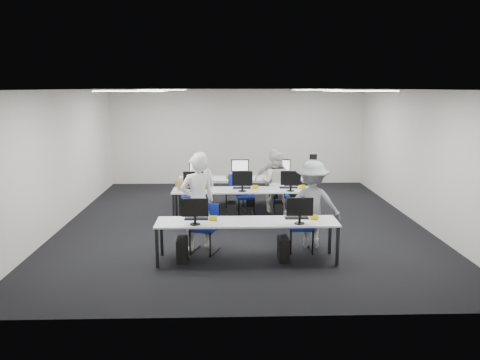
{
  "coord_description": "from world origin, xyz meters",
  "views": [
    {
      "loc": [
        -0.36,
        -10.33,
        3.04
      ],
      "look_at": [
        -0.05,
        -0.03,
        1.0
      ],
      "focal_mm": 35.0,
      "sensor_mm": 36.0,
      "label": 1
    }
  ],
  "objects_px": {
    "student_0": "(198,202)",
    "student_3": "(273,180)",
    "chair_2": "(190,203)",
    "chair_6": "(236,199)",
    "photographer": "(312,205)",
    "chair_1": "(301,236)",
    "chair_4": "(280,202)",
    "chair_5": "(203,202)",
    "chair_3": "(245,203)",
    "chair_7": "(279,200)",
    "desk_mid": "(242,192)",
    "student_2": "(200,182)",
    "student_1": "(276,182)",
    "chair_0": "(205,237)",
    "desk_front": "(247,224)"
  },
  "relations": [
    {
      "from": "chair_0",
      "to": "chair_1",
      "type": "distance_m",
      "value": 1.81
    },
    {
      "from": "chair_0",
      "to": "photographer",
      "type": "bearing_deg",
      "value": 26.77
    },
    {
      "from": "photographer",
      "to": "student_2",
      "type": "bearing_deg",
      "value": -40.51
    },
    {
      "from": "chair_2",
      "to": "chair_3",
      "type": "relative_size",
      "value": 1.01
    },
    {
      "from": "student_0",
      "to": "student_2",
      "type": "distance_m",
      "value": 2.8
    },
    {
      "from": "student_0",
      "to": "student_3",
      "type": "xyz_separation_m",
      "value": [
        1.69,
        2.88,
        -0.15
      ]
    },
    {
      "from": "chair_5",
      "to": "chair_4",
      "type": "bearing_deg",
      "value": 9.12
    },
    {
      "from": "chair_2",
      "to": "chair_4",
      "type": "distance_m",
      "value": 2.22
    },
    {
      "from": "desk_front",
      "to": "student_1",
      "type": "relative_size",
      "value": 2.1
    },
    {
      "from": "chair_7",
      "to": "chair_4",
      "type": "bearing_deg",
      "value": -64.88
    },
    {
      "from": "chair_4",
      "to": "student_1",
      "type": "relative_size",
      "value": 0.54
    },
    {
      "from": "student_0",
      "to": "desk_mid",
      "type": "bearing_deg",
      "value": -136.37
    },
    {
      "from": "desk_front",
      "to": "student_1",
      "type": "bearing_deg",
      "value": 75.33
    },
    {
      "from": "chair_2",
      "to": "chair_6",
      "type": "xyz_separation_m",
      "value": [
        1.14,
        0.21,
        0.04
      ]
    },
    {
      "from": "chair_4",
      "to": "student_3",
      "type": "height_order",
      "value": "student_3"
    },
    {
      "from": "chair_7",
      "to": "photographer",
      "type": "bearing_deg",
      "value": -63.48
    },
    {
      "from": "desk_mid",
      "to": "chair_7",
      "type": "height_order",
      "value": "chair_7"
    },
    {
      "from": "chair_0",
      "to": "chair_4",
      "type": "bearing_deg",
      "value": 78.36
    },
    {
      "from": "chair_3",
      "to": "student_1",
      "type": "xyz_separation_m",
      "value": [
        0.75,
        0.1,
        0.5
      ]
    },
    {
      "from": "chair_7",
      "to": "desk_mid",
      "type": "bearing_deg",
      "value": -119.36
    },
    {
      "from": "chair_0",
      "to": "student_2",
      "type": "xyz_separation_m",
      "value": [
        -0.23,
        2.96,
        0.46
      ]
    },
    {
      "from": "desk_mid",
      "to": "chair_2",
      "type": "bearing_deg",
      "value": 154.73
    },
    {
      "from": "chair_0",
      "to": "chair_3",
      "type": "bearing_deg",
      "value": 92.28
    },
    {
      "from": "chair_1",
      "to": "chair_4",
      "type": "xyz_separation_m",
      "value": [
        -0.07,
        2.77,
        -0.03
      ]
    },
    {
      "from": "photographer",
      "to": "chair_1",
      "type": "bearing_deg",
      "value": 50.88
    },
    {
      "from": "desk_mid",
      "to": "chair_3",
      "type": "distance_m",
      "value": 0.69
    },
    {
      "from": "chair_2",
      "to": "chair_3",
      "type": "distance_m",
      "value": 1.35
    },
    {
      "from": "chair_6",
      "to": "student_1",
      "type": "bearing_deg",
      "value": -18.03
    },
    {
      "from": "desk_front",
      "to": "photographer",
      "type": "xyz_separation_m",
      "value": [
        1.28,
        0.7,
        0.16
      ]
    },
    {
      "from": "student_1",
      "to": "photographer",
      "type": "xyz_separation_m",
      "value": [
        0.43,
        -2.54,
        0.08
      ]
    },
    {
      "from": "chair_1",
      "to": "chair_4",
      "type": "height_order",
      "value": "chair_1"
    },
    {
      "from": "chair_2",
      "to": "photographer",
      "type": "distance_m",
      "value": 3.59
    },
    {
      "from": "chair_2",
      "to": "photographer",
      "type": "height_order",
      "value": "photographer"
    },
    {
      "from": "desk_mid",
      "to": "chair_6",
      "type": "height_order",
      "value": "chair_6"
    },
    {
      "from": "chair_6",
      "to": "student_0",
      "type": "height_order",
      "value": "student_0"
    },
    {
      "from": "chair_0",
      "to": "chair_3",
      "type": "height_order",
      "value": "chair_0"
    },
    {
      "from": "chair_5",
      "to": "student_2",
      "type": "distance_m",
      "value": 0.49
    },
    {
      "from": "chair_0",
      "to": "student_3",
      "type": "relative_size",
      "value": 0.58
    },
    {
      "from": "chair_4",
      "to": "chair_5",
      "type": "bearing_deg",
      "value": 170.76
    },
    {
      "from": "student_0",
      "to": "student_2",
      "type": "bearing_deg",
      "value": -109.75
    },
    {
      "from": "chair_7",
      "to": "student_0",
      "type": "relative_size",
      "value": 0.46
    },
    {
      "from": "desk_front",
      "to": "chair_2",
      "type": "distance_m",
      "value": 3.45
    },
    {
      "from": "chair_2",
      "to": "chair_4",
      "type": "relative_size",
      "value": 1.03
    },
    {
      "from": "photographer",
      "to": "chair_7",
      "type": "bearing_deg",
      "value": -73.61
    },
    {
      "from": "chair_0",
      "to": "chair_5",
      "type": "xyz_separation_m",
      "value": [
        -0.17,
        2.87,
        -0.02
      ]
    },
    {
      "from": "chair_2",
      "to": "chair_6",
      "type": "distance_m",
      "value": 1.16
    },
    {
      "from": "chair_4",
      "to": "chair_6",
      "type": "height_order",
      "value": "chair_6"
    },
    {
      "from": "desk_front",
      "to": "chair_3",
      "type": "relative_size",
      "value": 3.83
    },
    {
      "from": "chair_0",
      "to": "student_2",
      "type": "bearing_deg",
      "value": 114.75
    },
    {
      "from": "photographer",
      "to": "desk_mid",
      "type": "bearing_deg",
      "value": -46.56
    }
  ]
}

